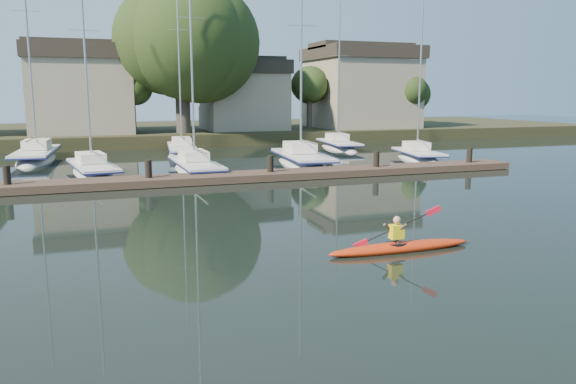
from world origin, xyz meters
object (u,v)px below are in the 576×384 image
object	(u,v)px
sailboat_6	(182,156)
sailboat_7	(339,151)
kayak	(400,245)
sailboat_1	(93,177)
sailboat_2	(196,175)
sailboat_3	(302,168)
dock	(212,178)
sailboat_5	(37,163)
sailboat_4	(418,162)

from	to	relation	value
sailboat_6	sailboat_7	size ratio (longest dim) A/B	1.20
kayak	sailboat_1	world-z (taller)	sailboat_1
sailboat_2	sailboat_3	distance (m)	6.76
sailboat_6	sailboat_7	world-z (taller)	sailboat_6
dock	sailboat_6	size ratio (longest dim) A/B	2.29
dock	sailboat_5	world-z (taller)	sailboat_5
dock	sailboat_3	world-z (taller)	sailboat_3
kayak	sailboat_6	world-z (taller)	sailboat_6
kayak	sailboat_6	size ratio (longest dim) A/B	0.29
sailboat_3	sailboat_5	xyz separation A→B (m)	(-15.46, 7.96, 0.01)
sailboat_2	sailboat_4	size ratio (longest dim) A/B	1.27
sailboat_4	sailboat_5	distance (m)	24.94
sailboat_4	sailboat_6	distance (m)	16.60
sailboat_1	sailboat_5	bearing A→B (deg)	104.23
sailboat_1	sailboat_3	bearing A→B (deg)	-8.15
kayak	sailboat_3	bearing A→B (deg)	77.49
kayak	sailboat_5	size ratio (longest dim) A/B	0.27
sailboat_5	sailboat_4	bearing A→B (deg)	-15.08
sailboat_1	sailboat_4	distance (m)	20.25
sailboat_2	sailboat_5	distance (m)	12.56
sailboat_2	sailboat_5	bearing A→B (deg)	133.24
sailboat_3	sailboat_1	bearing A→B (deg)	-174.20
kayak	sailboat_4	world-z (taller)	sailboat_4
dock	sailboat_7	world-z (taller)	sailboat_7
dock	sailboat_2	xyz separation A→B (m)	(-0.09, 3.96, -0.38)
kayak	sailboat_3	distance (m)	19.20
sailboat_1	sailboat_7	world-z (taller)	sailboat_1
sailboat_3	sailboat_7	world-z (taller)	sailboat_3
dock	sailboat_4	distance (m)	15.62
sailboat_5	sailboat_6	world-z (taller)	sailboat_5
sailboat_1	sailboat_5	size ratio (longest dim) A/B	0.80
sailboat_3	sailboat_5	distance (m)	17.39
kayak	sailboat_2	xyz separation A→B (m)	(-2.45, 17.70, -0.34)
sailboat_2	sailboat_6	xyz separation A→B (m)	(0.80, 9.86, 0.00)
kayak	sailboat_4	xyz separation A→B (m)	(12.43, 18.76, -0.35)
sailboat_1	sailboat_2	world-z (taller)	sailboat_2
sailboat_2	sailboat_3	bearing A→B (deg)	7.59
kayak	sailboat_5	world-z (taller)	sailboat_5
sailboat_1	sailboat_3	xyz separation A→B (m)	(12.07, 0.10, -0.04)
sailboat_5	sailboat_7	xyz separation A→B (m)	(21.80, 0.55, 0.02)
sailboat_1	sailboat_2	distance (m)	5.46
kayak	dock	xyz separation A→B (m)	(-2.36, 13.73, 0.04)
kayak	sailboat_1	xyz separation A→B (m)	(-7.83, 18.62, -0.34)
sailboat_3	sailboat_6	world-z (taller)	sailboat_6
sailboat_2	sailboat_7	xyz separation A→B (m)	(13.02, 9.53, -0.01)
sailboat_3	dock	bearing A→B (deg)	-137.60
sailboat_2	sailboat_6	distance (m)	9.89
kayak	sailboat_2	distance (m)	17.87
sailboat_1	sailboat_6	size ratio (longest dim) A/B	0.87
sailboat_1	sailboat_7	size ratio (longest dim) A/B	1.05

